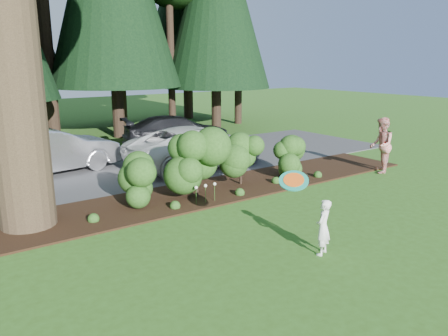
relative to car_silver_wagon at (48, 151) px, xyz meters
The scene contains 11 objects.
ground 8.76m from the car_silver_wagon, 70.51° to the right, with size 80.00×80.00×0.00m, color #305518.
mulch_bed 5.81m from the car_silver_wagon, 59.65° to the right, with size 16.00×2.50×0.05m, color black.
driveway 3.10m from the car_silver_wagon, 13.85° to the right, with size 22.00×6.00×0.03m, color #38383A.
shrub_row 6.27m from the car_silver_wagon, 54.09° to the right, with size 6.53×1.60×1.61m.
lily_cluster 6.38m from the car_silver_wagon, 65.85° to the right, with size 0.69×0.09×0.57m.
car_silver_wagon is the anchor object (origin of this frame).
car_white_suv 5.15m from the car_silver_wagon, 23.24° to the right, with size 2.45×5.31×1.48m, color silver.
car_dark_suv 6.17m from the car_silver_wagon, 14.88° to the left, with size 1.97×4.84×1.40m, color black.
child 10.23m from the car_silver_wagon, 74.20° to the right, with size 0.42×0.28×1.15m, color white.
adult 11.45m from the car_silver_wagon, 34.09° to the right, with size 0.94×0.73×1.93m, color #AF1917.
frisbee 9.90m from the car_silver_wagon, 77.56° to the right, with size 0.60×0.54×0.39m.
Camera 1 is at (-6.47, -7.13, 3.80)m, focal length 35.00 mm.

